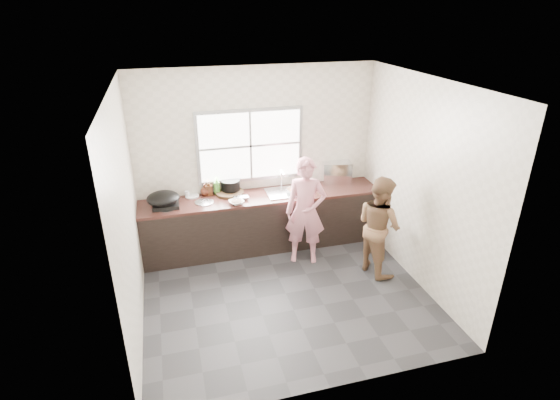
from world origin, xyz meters
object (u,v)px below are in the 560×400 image
object	(u,v)px
bottle_brown_short	(205,190)
woman	(306,215)
pot_lid_right	(204,202)
bottle_green	(217,186)
dish_rack	(336,172)
cutting_board	(230,193)
wok	(163,198)
person_side	(379,225)
bowl_crabs	(294,191)
pot_lid_left	(167,209)
plate_food	(192,196)
burner	(166,204)
bottle_brown_tall	(209,188)
glass_jar	(187,194)
black_pot	(231,186)
bowl_mince	(237,202)
bowl_held	(298,190)

from	to	relation	value
bottle_brown_short	woman	bearing A→B (deg)	-30.68
pot_lid_right	bottle_green	bearing A→B (deg)	49.82
bottle_green	dish_rack	size ratio (longest dim) A/B	0.59
cutting_board	bottle_green	size ratio (longest dim) A/B	1.60
wok	pot_lid_right	size ratio (longest dim) A/B	1.68
person_side	wok	size ratio (longest dim) A/B	3.13
woman	bowl_crabs	bearing A→B (deg)	110.47
dish_rack	pot_lid_left	size ratio (longest dim) A/B	1.88
plate_food	person_side	bearing A→B (deg)	-28.58
burner	pot_lid_left	xyz separation A→B (m)	(0.01, -0.12, -0.02)
wok	pot_lid_left	bearing A→B (deg)	-60.96
woman	plate_food	size ratio (longest dim) A/B	7.17
cutting_board	bottle_brown_tall	world-z (taller)	bottle_brown_tall
bottle_green	glass_jar	xyz separation A→B (m)	(-0.44, 0.00, -0.09)
black_pot	pot_lid_left	bearing A→B (deg)	-160.15
wok	pot_lid_left	size ratio (longest dim) A/B	1.89
pot_lid_right	cutting_board	bearing A→B (deg)	26.97
person_side	pot_lid_right	size ratio (longest dim) A/B	5.24
plate_food	wok	xyz separation A→B (m)	(-0.41, -0.29, 0.14)
black_pot	burner	size ratio (longest dim) A/B	0.76
bowl_mince	bowl_crabs	bearing A→B (deg)	9.03
plate_food	pot_lid_right	distance (m)	0.30
glass_jar	person_side	bearing A→B (deg)	-27.89
bowl_held	bottle_brown_tall	xyz separation A→B (m)	(-1.31, 0.25, 0.08)
bowl_crabs	plate_food	distance (m)	1.52
woman	dish_rack	bearing A→B (deg)	64.24
woman	person_side	world-z (taller)	woman
dish_rack	pot_lid_right	bearing A→B (deg)	-162.06
bowl_held	glass_jar	bearing A→B (deg)	171.23
bowl_mince	pot_lid_left	xyz separation A→B (m)	(-0.97, 0.08, -0.02)
bowl_held	black_pot	xyz separation A→B (m)	(-0.98, 0.25, 0.07)
bowl_mince	woman	bearing A→B (deg)	-20.94
plate_food	bowl_held	bearing A→B (deg)	-9.16
pot_lid_right	burner	bearing A→B (deg)	176.04
person_side	dish_rack	xyz separation A→B (m)	(-0.12, 1.31, 0.32)
cutting_board	plate_food	world-z (taller)	cutting_board
bowl_mince	pot_lid_right	world-z (taller)	bowl_mince
glass_jar	black_pot	bearing A→B (deg)	0.00
cutting_board	bottle_brown_short	world-z (taller)	bottle_brown_short
bottle_brown_short	pot_lid_left	world-z (taller)	bottle_brown_short
bowl_held	pot_lid_left	world-z (taller)	bowl_held
woman	bottle_green	bearing A→B (deg)	164.06
pot_lid_left	bottle_green	bearing A→B (deg)	24.69
person_side	bottle_brown_tall	xyz separation A→B (m)	(-2.14, 1.31, 0.26)
bottle_brown_short	glass_jar	xyz separation A→B (m)	(-0.26, 0.00, -0.04)
bowl_crabs	burner	distance (m)	1.88
bottle_green	wok	world-z (taller)	bottle_green
bowl_crabs	bowl_held	world-z (taller)	bowl_held
bottle_green	pot_lid_right	xyz separation A→B (m)	(-0.22, -0.27, -0.13)
cutting_board	bowl_crabs	bearing A→B (deg)	-13.40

